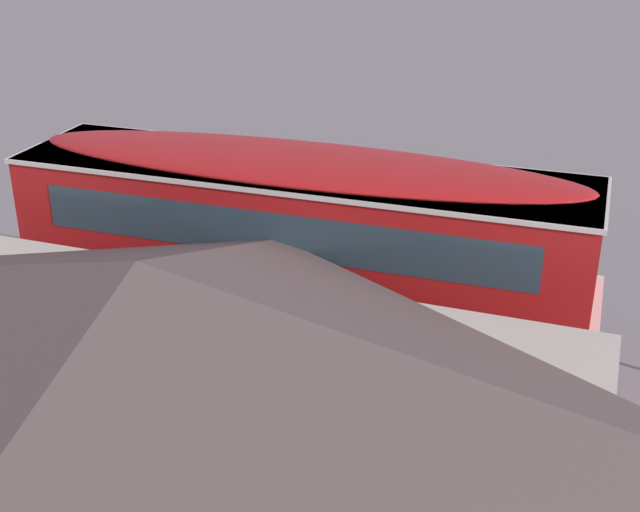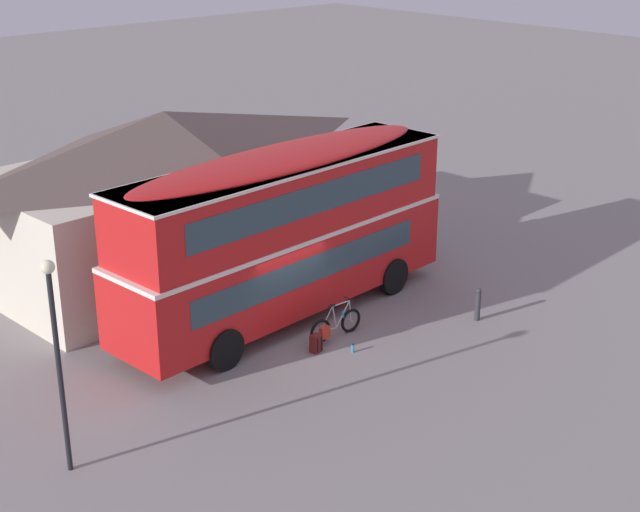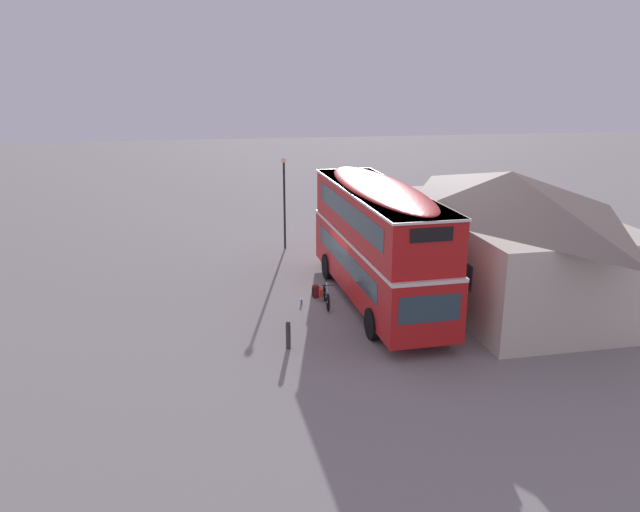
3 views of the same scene
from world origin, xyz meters
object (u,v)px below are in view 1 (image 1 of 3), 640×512
touring_bicycle (339,323)px  water_bottle_blue_sports (363,316)px  double_decker_bus (300,264)px  kerb_bollard (226,257)px  backpack_on_ground (382,330)px

touring_bicycle → water_bottle_blue_sports: size_ratio=7.31×
double_decker_bus → kerb_bollard: 5.80m
backpack_on_ground → double_decker_bus: bearing=67.4°
backpack_on_ground → kerb_bollard: bearing=-19.7°
touring_bicycle → kerb_bollard: 4.19m
touring_bicycle → kerb_bollard: bearing=-27.0°
kerb_bollard → touring_bicycle: bearing=153.0°
water_bottle_blue_sports → backpack_on_ground: bearing=134.9°
touring_bicycle → kerb_bollard: (3.73, -1.91, 0.13)m
kerb_bollard → double_decker_bus: bearing=133.3°
double_decker_bus → touring_bicycle: double_decker_bus is taller
backpack_on_ground → water_bottle_blue_sports: bearing=-45.1°
touring_bicycle → kerb_bollard: touring_bicycle is taller
water_bottle_blue_sports → touring_bicycle: bearing=76.2°
double_decker_bus → kerb_bollard: double_decker_bus is taller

